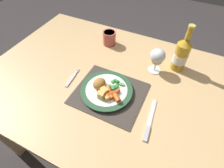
% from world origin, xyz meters
% --- Properties ---
extents(ground_plane, '(6.00, 6.00, 0.00)m').
position_xyz_m(ground_plane, '(0.00, 0.00, 0.00)').
color(ground_plane, '#383333').
extents(dining_table, '(1.46, 0.91, 0.74)m').
position_xyz_m(dining_table, '(0.00, 0.00, 0.66)').
color(dining_table, tan).
rests_on(dining_table, ground).
extents(placemat, '(0.32, 0.28, 0.01)m').
position_xyz_m(placemat, '(-0.04, -0.08, 0.74)').
color(placemat, brown).
rests_on(placemat, dining_table).
extents(dinner_plate, '(0.25, 0.25, 0.02)m').
position_xyz_m(dinner_plate, '(-0.05, -0.08, 0.76)').
color(dinner_plate, white).
rests_on(dinner_plate, placemat).
extents(breaded_croquettes, '(0.07, 0.08, 0.04)m').
position_xyz_m(breaded_croquettes, '(-0.09, -0.08, 0.79)').
color(breaded_croquettes, '#A87033').
rests_on(breaded_croquettes, dinner_plate).
extents(green_beans_pile, '(0.07, 0.07, 0.02)m').
position_xyz_m(green_beans_pile, '(-0.03, -0.05, 0.77)').
color(green_beans_pile, green).
rests_on(green_beans_pile, dinner_plate).
extents(glazed_carrots, '(0.10, 0.08, 0.02)m').
position_xyz_m(glazed_carrots, '(-0.02, -0.10, 0.78)').
color(glazed_carrots, orange).
rests_on(glazed_carrots, dinner_plate).
extents(fork, '(0.03, 0.13, 0.01)m').
position_xyz_m(fork, '(-0.25, -0.08, 0.74)').
color(fork, silver).
rests_on(fork, dining_table).
extents(table_knife, '(0.04, 0.21, 0.01)m').
position_xyz_m(table_knife, '(0.18, -0.15, 0.74)').
color(table_knife, silver).
rests_on(table_knife, dining_table).
extents(wine_glass, '(0.08, 0.08, 0.14)m').
position_xyz_m(wine_glass, '(0.11, 0.17, 0.83)').
color(wine_glass, silver).
rests_on(wine_glass, dining_table).
extents(bottle, '(0.07, 0.07, 0.25)m').
position_xyz_m(bottle, '(0.21, 0.24, 0.83)').
color(bottle, gold).
rests_on(bottle, dining_table).
extents(roast_potatoes, '(0.06, 0.06, 0.03)m').
position_xyz_m(roast_potatoes, '(-0.05, -0.12, 0.78)').
color(roast_potatoes, '#E5BC66').
rests_on(roast_potatoes, dinner_plate).
extents(drinking_cup, '(0.08, 0.08, 0.08)m').
position_xyz_m(drinking_cup, '(-0.21, 0.28, 0.78)').
color(drinking_cup, '#B24C42').
rests_on(drinking_cup, dining_table).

